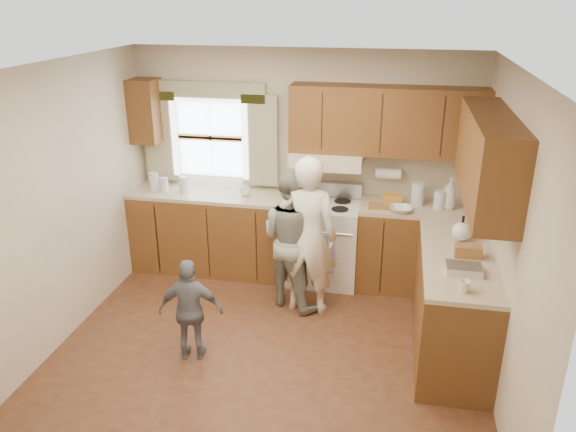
% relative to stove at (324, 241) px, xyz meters
% --- Properties ---
extents(room, '(3.80, 3.80, 3.80)m').
position_rel_stove_xyz_m(room, '(-0.30, -1.44, 0.78)').
color(room, '#492516').
rests_on(room, ground).
extents(kitchen_fixtures, '(3.80, 2.25, 2.15)m').
position_rel_stove_xyz_m(kitchen_fixtures, '(0.31, -0.36, 0.37)').
color(kitchen_fixtures, '#45270E').
rests_on(kitchen_fixtures, ground).
extents(stove, '(0.76, 0.67, 1.07)m').
position_rel_stove_xyz_m(stove, '(0.00, 0.00, 0.00)').
color(stove, silver).
rests_on(stove, ground).
extents(woman_left, '(0.62, 0.44, 1.62)m').
position_rel_stove_xyz_m(woman_left, '(-0.08, -0.68, 0.34)').
color(woman_left, white).
rests_on(woman_left, ground).
extents(woman_right, '(0.88, 0.82, 1.46)m').
position_rel_stove_xyz_m(woman_right, '(-0.24, -0.59, 0.26)').
color(woman_right, '#2C4435').
rests_on(woman_right, ground).
extents(child, '(0.59, 0.32, 0.95)m').
position_rel_stove_xyz_m(child, '(-0.92, -1.70, 0.01)').
color(child, slate).
rests_on(child, ground).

